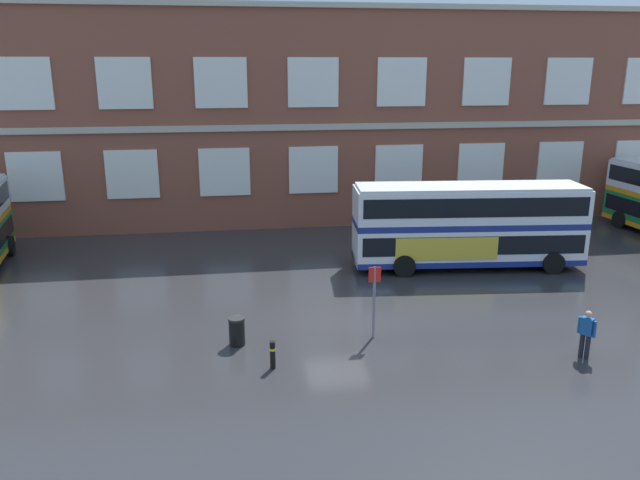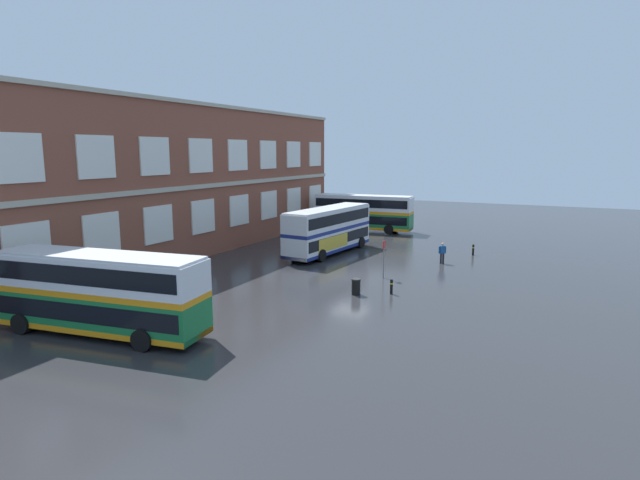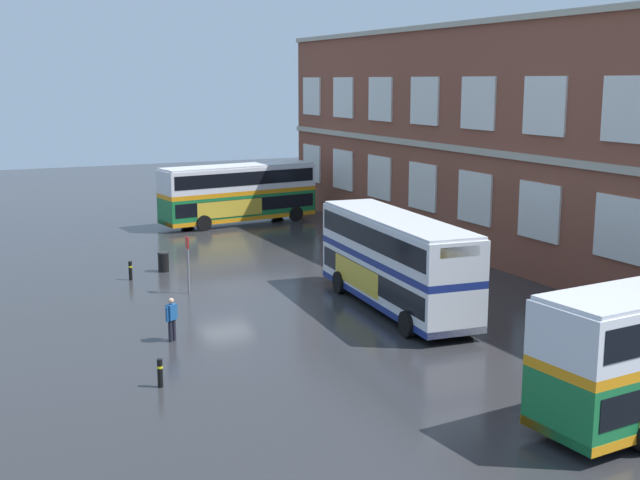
% 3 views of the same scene
% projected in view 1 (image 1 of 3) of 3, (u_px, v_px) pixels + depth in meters
% --- Properties ---
extents(ground_plane, '(120.00, 120.00, 0.00)m').
position_uv_depth(ground_plane, '(329.00, 298.00, 26.42)').
color(ground_plane, '#2B2B2D').
extents(brick_terminal_building, '(47.20, 8.19, 12.96)m').
position_uv_depth(brick_terminal_building, '(305.00, 117.00, 40.05)').
color(brick_terminal_building, brown).
rests_on(brick_terminal_building, ground).
extents(double_decker_middle, '(11.19, 3.59, 4.07)m').
position_uv_depth(double_decker_middle, '(468.00, 224.00, 29.97)').
color(double_decker_middle, silver).
rests_on(double_decker_middle, ground).
extents(waiting_passenger, '(0.44, 0.58, 1.70)m').
position_uv_depth(waiting_passenger, '(586.00, 332.00, 20.82)').
color(waiting_passenger, black).
rests_on(waiting_passenger, ground).
extents(bus_stand_flag, '(0.44, 0.10, 2.70)m').
position_uv_depth(bus_stand_flag, '(374.00, 295.00, 22.19)').
color(bus_stand_flag, slate).
rests_on(bus_stand_flag, ground).
extents(station_litter_bin, '(0.60, 0.60, 1.03)m').
position_uv_depth(station_litter_bin, '(237.00, 331.00, 21.90)').
color(station_litter_bin, black).
rests_on(station_litter_bin, ground).
extents(safety_bollard_east, '(0.19, 0.19, 0.95)m').
position_uv_depth(safety_bollard_east, '(273.00, 355.00, 20.19)').
color(safety_bollard_east, black).
rests_on(safety_bollard_east, ground).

